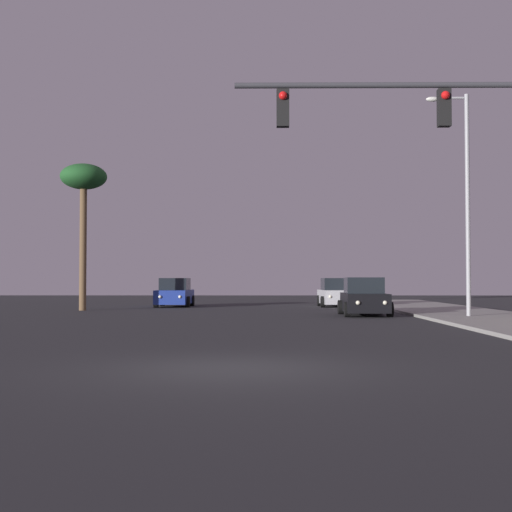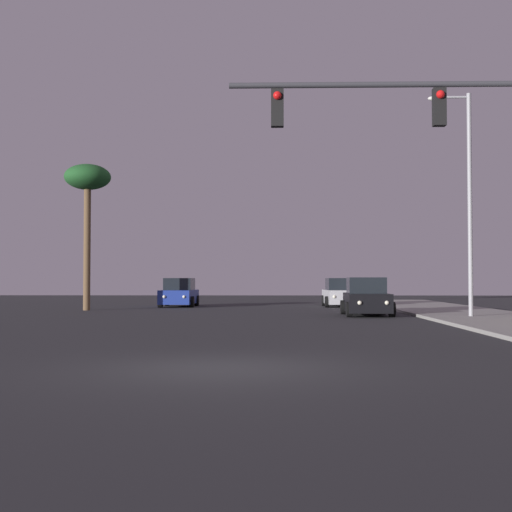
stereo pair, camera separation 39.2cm
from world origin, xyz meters
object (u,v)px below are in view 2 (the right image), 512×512
at_px(car_blue, 179,294).
at_px(car_silver, 341,294).
at_px(car_black, 366,298).
at_px(traffic_light_mast, 458,145).
at_px(palm_tree_mid, 88,184).
at_px(street_lamp, 466,192).

relative_size(car_blue, car_silver, 1.00).
relative_size(car_blue, car_black, 1.00).
height_order(car_silver, car_black, same).
bearing_deg(traffic_light_mast, palm_tree_mid, 125.46).
xyz_separation_m(car_silver, street_lamp, (3.83, -13.38, 4.36)).
xyz_separation_m(car_blue, car_silver, (9.53, 0.31, 0.00)).
bearing_deg(car_silver, car_black, 88.78).
relative_size(car_black, traffic_light_mast, 0.56).
bearing_deg(car_blue, street_lamp, 136.98).
bearing_deg(street_lamp, car_black, 142.92).
xyz_separation_m(car_blue, traffic_light_mast, (9.97, -24.97, 3.99)).
height_order(car_black, palm_tree_mid, palm_tree_mid).
bearing_deg(car_black, traffic_light_mast, 92.94).
relative_size(car_silver, traffic_light_mast, 0.56).
bearing_deg(car_black, palm_tree_mid, -18.42).
distance_m(street_lamp, palm_tree_mid, 19.20).
xyz_separation_m(car_silver, palm_tree_mid, (-13.63, -5.52, 5.80)).
xyz_separation_m(car_blue, street_lamp, (13.35, -13.07, 4.36)).
bearing_deg(street_lamp, palm_tree_mid, 155.78).
relative_size(car_silver, car_black, 1.00).
xyz_separation_m(traffic_light_mast, palm_tree_mid, (-14.07, 19.76, 1.81)).
distance_m(car_blue, car_black, 14.12).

